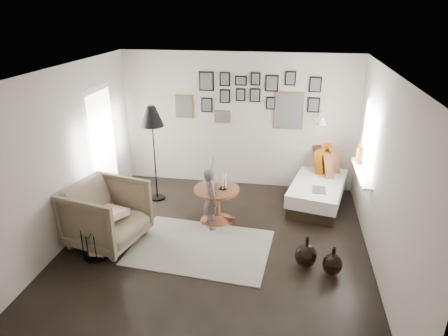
% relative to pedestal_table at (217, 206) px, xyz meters
% --- Properties ---
extents(ground, '(4.80, 4.80, 0.00)m').
position_rel_pedestal_table_xyz_m(ground, '(0.13, -0.83, -0.27)').
color(ground, black).
rests_on(ground, ground).
extents(wall_back, '(4.50, 0.00, 4.50)m').
position_rel_pedestal_table_xyz_m(wall_back, '(0.13, 1.57, 1.03)').
color(wall_back, '#A89E93').
rests_on(wall_back, ground).
extents(wall_front, '(4.50, 0.00, 4.50)m').
position_rel_pedestal_table_xyz_m(wall_front, '(0.13, -3.23, 1.03)').
color(wall_front, '#A89E93').
rests_on(wall_front, ground).
extents(wall_left, '(0.00, 4.80, 4.80)m').
position_rel_pedestal_table_xyz_m(wall_left, '(-2.12, -0.83, 1.03)').
color(wall_left, '#A89E93').
rests_on(wall_left, ground).
extents(wall_right, '(0.00, 4.80, 4.80)m').
position_rel_pedestal_table_xyz_m(wall_right, '(2.38, -0.83, 1.03)').
color(wall_right, '#A89E93').
rests_on(wall_right, ground).
extents(ceiling, '(4.80, 4.80, 0.00)m').
position_rel_pedestal_table_xyz_m(ceiling, '(0.13, -0.83, 2.33)').
color(ceiling, white).
rests_on(ceiling, wall_back).
extents(door_left, '(0.00, 2.14, 2.14)m').
position_rel_pedestal_table_xyz_m(door_left, '(-2.11, 0.37, 0.78)').
color(door_left, white).
rests_on(door_left, wall_left).
extents(window_right, '(0.15, 1.32, 1.30)m').
position_rel_pedestal_table_xyz_m(window_right, '(2.30, 0.51, 0.66)').
color(window_right, white).
rests_on(window_right, wall_right).
extents(gallery_wall, '(2.74, 0.03, 1.08)m').
position_rel_pedestal_table_xyz_m(gallery_wall, '(0.41, 1.56, 1.47)').
color(gallery_wall, brown).
rests_on(gallery_wall, wall_back).
extents(wall_sconce, '(0.18, 0.36, 0.16)m').
position_rel_pedestal_table_xyz_m(wall_sconce, '(1.68, 1.31, 1.19)').
color(wall_sconce, white).
rests_on(wall_sconce, wall_back).
extents(rug, '(2.14, 1.58, 0.01)m').
position_rel_pedestal_table_xyz_m(rug, '(-0.09, -0.85, -0.27)').
color(rug, beige).
rests_on(rug, ground).
extents(pedestal_table, '(0.75, 0.75, 0.59)m').
position_rel_pedestal_table_xyz_m(pedestal_table, '(0.00, 0.00, 0.00)').
color(pedestal_table, brown).
rests_on(pedestal_table, ground).
extents(vase, '(0.22, 0.22, 0.54)m').
position_rel_pedestal_table_xyz_m(vase, '(-0.08, 0.02, 0.48)').
color(vase, black).
rests_on(vase, pedestal_table).
extents(candles, '(0.13, 0.13, 0.28)m').
position_rel_pedestal_table_xyz_m(candles, '(0.11, 0.00, 0.45)').
color(candles, black).
rests_on(candles, pedestal_table).
extents(daybed, '(1.25, 2.11, 0.97)m').
position_rel_pedestal_table_xyz_m(daybed, '(1.73, 1.16, 0.03)').
color(daybed, black).
rests_on(daybed, ground).
extents(magazine_on_daybed, '(0.23, 0.31, 0.02)m').
position_rel_pedestal_table_xyz_m(magazine_on_daybed, '(1.68, 0.52, 0.18)').
color(magazine_on_daybed, black).
rests_on(magazine_on_daybed, daybed).
extents(armchair, '(1.24, 1.21, 0.94)m').
position_rel_pedestal_table_xyz_m(armchair, '(-1.51, -0.92, 0.20)').
color(armchair, '#6F614A').
rests_on(armchair, ground).
extents(armchair_cushion, '(0.53, 0.54, 0.19)m').
position_rel_pedestal_table_xyz_m(armchair_cushion, '(-1.48, -0.87, 0.21)').
color(armchair_cushion, white).
rests_on(armchair_cushion, armchair).
extents(floor_lamp, '(0.41, 0.41, 1.77)m').
position_rel_pedestal_table_xyz_m(floor_lamp, '(-1.26, 0.62, 1.25)').
color(floor_lamp, black).
rests_on(floor_lamp, ground).
extents(magazine_basket, '(0.41, 0.41, 0.43)m').
position_rel_pedestal_table_xyz_m(magazine_basket, '(-1.53, -1.33, -0.06)').
color(magazine_basket, black).
rests_on(magazine_basket, ground).
extents(demijohn_large, '(0.30, 0.30, 0.46)m').
position_rel_pedestal_table_xyz_m(demijohn_large, '(1.45, -1.06, -0.10)').
color(demijohn_large, black).
rests_on(demijohn_large, ground).
extents(demijohn_small, '(0.27, 0.27, 0.41)m').
position_rel_pedestal_table_xyz_m(demijohn_small, '(1.80, -1.18, -0.12)').
color(demijohn_small, black).
rests_on(demijohn_small, ground).
extents(child, '(0.41, 0.45, 1.03)m').
position_rel_pedestal_table_xyz_m(child, '(-0.05, -0.25, 0.24)').
color(child, brown).
rests_on(child, ground).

